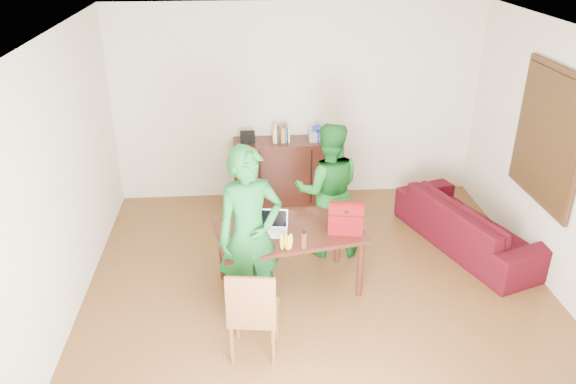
{
  "coord_description": "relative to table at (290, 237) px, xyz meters",
  "views": [
    {
      "loc": [
        -0.74,
        -4.64,
        3.61
      ],
      "look_at": [
        -0.31,
        0.61,
        1.05
      ],
      "focal_mm": 35.0,
      "sensor_mm": 36.0,
      "label": 1
    }
  ],
  "objects": [
    {
      "name": "room",
      "position": [
        0.32,
        -0.28,
        0.69
      ],
      "size": [
        5.2,
        5.7,
        2.9
      ],
      "color": "#4C2C13",
      "rests_on": "ground"
    },
    {
      "name": "table",
      "position": [
        0.0,
        0.0,
        0.0
      ],
      "size": [
        1.63,
        1.11,
        0.7
      ],
      "rotation": [
        0.0,
        0.0,
        0.18
      ],
      "color": "black",
      "rests_on": "ground"
    },
    {
      "name": "chair",
      "position": [
        -0.41,
        -1.01,
        -0.34
      ],
      "size": [
        0.48,
        0.47,
        0.95
      ],
      "rotation": [
        0.0,
        0.0,
        -0.14
      ],
      "color": "brown",
      "rests_on": "ground"
    },
    {
      "name": "person_near",
      "position": [
        -0.42,
        -0.4,
        0.28
      ],
      "size": [
        0.75,
        0.6,
        1.8
      ],
      "primitive_type": "imported",
      "rotation": [
        0.0,
        0.0,
        0.3
      ],
      "color": "#156025",
      "rests_on": "ground"
    },
    {
      "name": "person_far",
      "position": [
        0.5,
        0.72,
        0.19
      ],
      "size": [
        0.81,
        0.65,
        1.61
      ],
      "primitive_type": "imported",
      "rotation": [
        0.0,
        0.0,
        3.09
      ],
      "color": "#155F1C",
      "rests_on": "ground"
    },
    {
      "name": "laptop",
      "position": [
        -0.18,
        -0.05,
        0.13
      ],
      "size": [
        0.32,
        0.24,
        0.21
      ],
      "rotation": [
        0.0,
        0.0,
        -0.15
      ],
      "color": "white",
      "rests_on": "table"
    },
    {
      "name": "bananas",
      "position": [
        -0.06,
        -0.37,
        0.12
      ],
      "size": [
        0.19,
        0.13,
        0.07
      ],
      "primitive_type": null,
      "rotation": [
        0.0,
        0.0,
        -0.12
      ],
      "color": "gold",
      "rests_on": "table"
    },
    {
      "name": "bottle",
      "position": [
        0.11,
        -0.36,
        0.18
      ],
      "size": [
        0.07,
        0.07,
        0.19
      ],
      "primitive_type": "cylinder",
      "rotation": [
        0.0,
        0.0,
        -0.07
      ],
      "color": "#512712",
      "rests_on": "table"
    },
    {
      "name": "red_bag",
      "position": [
        0.57,
        -0.06,
        0.22
      ],
      "size": [
        0.39,
        0.26,
        0.26
      ],
      "primitive_type": "cube",
      "rotation": [
        0.0,
        0.0,
        -0.17
      ],
      "color": "maroon",
      "rests_on": "table"
    },
    {
      "name": "sofa",
      "position": [
        2.26,
        0.68,
        -0.32
      ],
      "size": [
        1.43,
        2.19,
        0.6
      ],
      "primitive_type": "imported",
      "rotation": [
        0.0,
        0.0,
        1.91
      ],
      "color": "#3E0813",
      "rests_on": "ground"
    }
  ]
}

